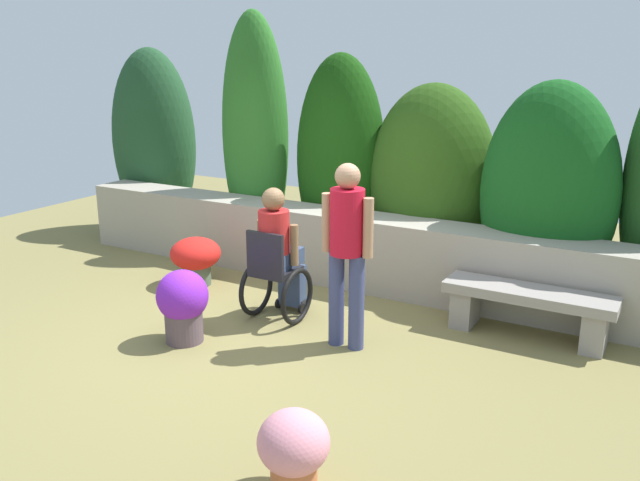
% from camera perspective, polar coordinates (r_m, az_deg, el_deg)
% --- Properties ---
extents(ground_plane, '(12.48, 12.48, 0.00)m').
position_cam_1_polar(ground_plane, '(6.35, -5.06, -8.17)').
color(ground_plane, olive).
extents(stone_retaining_wall, '(7.37, 0.52, 0.82)m').
position_cam_1_polar(stone_retaining_wall, '(7.62, 2.35, -0.68)').
color(stone_retaining_wall, '#9E9787').
rests_on(stone_retaining_wall, ground).
extents(hedge_backdrop, '(7.82, 1.27, 3.06)m').
position_cam_1_polar(hedge_backdrop, '(8.04, 3.91, 6.37)').
color(hedge_backdrop, '#1E4626').
rests_on(hedge_backdrop, ground).
extents(stone_bench, '(1.54, 0.42, 0.47)m').
position_cam_1_polar(stone_bench, '(6.52, 17.23, -5.25)').
color(stone_bench, gray).
rests_on(stone_bench, ground).
extents(person_in_wheelchair, '(0.53, 0.66, 1.33)m').
position_cam_1_polar(person_in_wheelchair, '(6.57, -3.61, -1.50)').
color(person_in_wheelchair, black).
rests_on(person_in_wheelchair, ground).
extents(person_standing_companion, '(0.49, 0.30, 1.66)m').
position_cam_1_polar(person_standing_companion, '(5.83, 2.30, -0.28)').
color(person_standing_companion, '#3A416F').
rests_on(person_standing_companion, ground).
extents(flower_pot_purple_near, '(0.44, 0.44, 0.54)m').
position_cam_1_polar(flower_pot_purple_near, '(4.18, -2.25, -17.24)').
color(flower_pot_purple_near, '#BC633B').
rests_on(flower_pot_purple_near, ground).
extents(flower_pot_terracotta_by_wall, '(0.47, 0.47, 0.68)m').
position_cam_1_polar(flower_pot_terracotta_by_wall, '(6.24, -11.55, -5.24)').
color(flower_pot_terracotta_by_wall, '#58464F').
rests_on(flower_pot_terracotta_by_wall, ground).
extents(flower_pot_red_accent, '(0.57, 0.57, 0.55)m').
position_cam_1_polar(flower_pot_red_accent, '(7.72, -10.48, -1.41)').
color(flower_pot_red_accent, '#4D5E4D').
rests_on(flower_pot_red_accent, ground).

